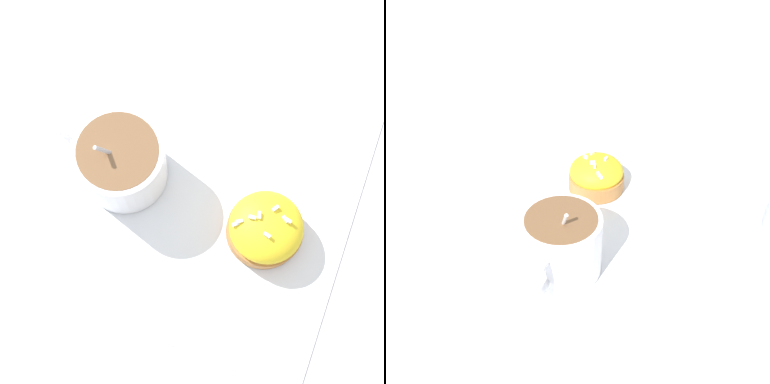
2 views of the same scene
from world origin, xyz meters
The scene contains 4 objects.
ground_plane centered at (0.00, 0.00, 0.00)m, with size 3.00×3.00×0.00m, color #B2B2B7.
paper_napkin centered at (0.00, 0.00, 0.00)m, with size 0.34×0.33×0.00m.
coffee_cup centered at (-0.08, -0.01, 0.04)m, with size 0.12×0.09×0.09m.
frosted_pastry centered at (0.08, -0.01, 0.02)m, with size 0.08×0.08×0.05m.
Camera 2 is at (-0.41, -0.13, 0.39)m, focal length 42.00 mm.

